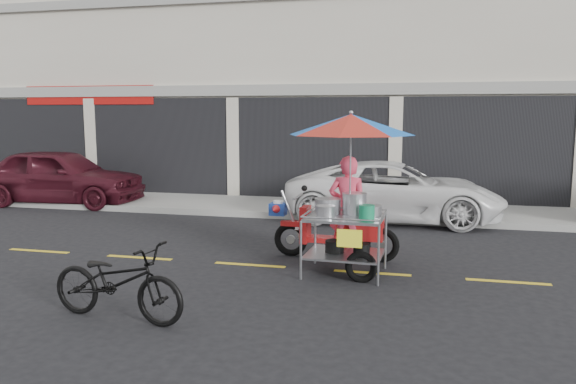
% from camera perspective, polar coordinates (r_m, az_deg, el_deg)
% --- Properties ---
extents(ground, '(90.00, 90.00, 0.00)m').
position_cam_1_polar(ground, '(8.96, 8.55, -8.15)').
color(ground, black).
extents(sidewalk, '(45.00, 3.00, 0.15)m').
position_cam_1_polar(sidewalk, '(14.30, 10.50, -1.78)').
color(sidewalk, gray).
rests_on(sidewalk, ground).
extents(shophouse_block, '(36.00, 8.11, 10.40)m').
position_cam_1_polar(shophouse_block, '(19.36, 20.24, 12.77)').
color(shophouse_block, beige).
rests_on(shophouse_block, ground).
extents(centerline, '(42.00, 0.10, 0.01)m').
position_cam_1_polar(centerline, '(8.96, 8.55, -8.12)').
color(centerline, gold).
rests_on(centerline, ground).
extents(maroon_sedan, '(4.63, 2.09, 1.54)m').
position_cam_1_polar(maroon_sedan, '(16.47, -22.20, 1.49)').
color(maroon_sedan, '#3F101A').
rests_on(maroon_sedan, ground).
extents(white_pickup, '(4.98, 2.38, 1.37)m').
position_cam_1_polar(white_pickup, '(13.19, 10.76, 0.07)').
color(white_pickup, white).
rests_on(white_pickup, ground).
extents(near_bicycle, '(1.89, 0.85, 0.96)m').
position_cam_1_polar(near_bicycle, '(7.12, -16.94, -8.68)').
color(near_bicycle, black).
rests_on(near_bicycle, ground).
extents(food_vendor_rig, '(2.50, 2.07, 2.53)m').
position_cam_1_polar(food_vendor_rig, '(8.91, 6.07, 2.20)').
color(food_vendor_rig, black).
rests_on(food_vendor_rig, ground).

